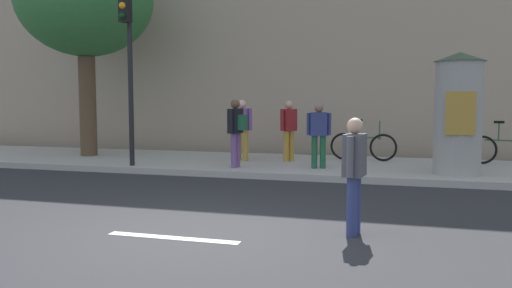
{
  "coord_description": "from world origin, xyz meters",
  "views": [
    {
      "loc": [
        2.86,
        -6.03,
        1.79
      ],
      "look_at": [
        0.54,
        2.0,
        1.06
      ],
      "focal_mm": 36.66,
      "sensor_mm": 36.0,
      "label": 1
    }
  ],
  "objects_px": {
    "pedestrian_tallest": "(319,131)",
    "pedestrian_in_dark_shirt": "(242,125)",
    "street_tree": "(85,0)",
    "pedestrian_with_bag": "(236,127)",
    "bicycle_leaning": "(363,146)",
    "bicycle_upright": "(505,149)",
    "pedestrian_in_red_top": "(289,126)",
    "traffic_light": "(128,49)",
    "pedestrian_near_pole": "(354,168)",
    "poster_column": "(458,113)"
  },
  "relations": [
    {
      "from": "pedestrian_tallest",
      "to": "pedestrian_in_dark_shirt",
      "type": "height_order",
      "value": "pedestrian_in_dark_shirt"
    },
    {
      "from": "street_tree",
      "to": "pedestrian_with_bag",
      "type": "bearing_deg",
      "value": -14.95
    },
    {
      "from": "street_tree",
      "to": "bicycle_leaning",
      "type": "distance_m",
      "value": 8.74
    },
    {
      "from": "pedestrian_with_bag",
      "to": "bicycle_upright",
      "type": "height_order",
      "value": "pedestrian_with_bag"
    },
    {
      "from": "pedestrian_with_bag",
      "to": "pedestrian_tallest",
      "type": "relative_size",
      "value": 1.06
    },
    {
      "from": "pedestrian_in_red_top",
      "to": "pedestrian_tallest",
      "type": "bearing_deg",
      "value": -50.36
    },
    {
      "from": "street_tree",
      "to": "pedestrian_in_dark_shirt",
      "type": "height_order",
      "value": "street_tree"
    },
    {
      "from": "traffic_light",
      "to": "street_tree",
      "type": "bearing_deg",
      "value": 142.58
    },
    {
      "from": "pedestrian_in_dark_shirt",
      "to": "pedestrian_in_red_top",
      "type": "bearing_deg",
      "value": 10.17
    },
    {
      "from": "pedestrian_tallest",
      "to": "pedestrian_near_pole",
      "type": "bearing_deg",
      "value": -75.87
    },
    {
      "from": "poster_column",
      "to": "pedestrian_near_pole",
      "type": "height_order",
      "value": "poster_column"
    },
    {
      "from": "traffic_light",
      "to": "pedestrian_in_red_top",
      "type": "relative_size",
      "value": 2.64
    },
    {
      "from": "pedestrian_near_pole",
      "to": "pedestrian_tallest",
      "type": "height_order",
      "value": "pedestrian_tallest"
    },
    {
      "from": "traffic_light",
      "to": "pedestrian_near_pole",
      "type": "height_order",
      "value": "traffic_light"
    },
    {
      "from": "poster_column",
      "to": "bicycle_leaning",
      "type": "relative_size",
      "value": 1.49
    },
    {
      "from": "street_tree",
      "to": "pedestrian_in_dark_shirt",
      "type": "relative_size",
      "value": 3.79
    },
    {
      "from": "pedestrian_in_dark_shirt",
      "to": "bicycle_leaning",
      "type": "relative_size",
      "value": 0.91
    },
    {
      "from": "pedestrian_tallest",
      "to": "pedestrian_in_dark_shirt",
      "type": "relative_size",
      "value": 0.95
    },
    {
      "from": "pedestrian_tallest",
      "to": "pedestrian_in_red_top",
      "type": "height_order",
      "value": "pedestrian_in_red_top"
    },
    {
      "from": "pedestrian_in_red_top",
      "to": "bicycle_leaning",
      "type": "distance_m",
      "value": 2.07
    },
    {
      "from": "poster_column",
      "to": "bicycle_leaning",
      "type": "distance_m",
      "value": 3.12
    },
    {
      "from": "pedestrian_with_bag",
      "to": "pedestrian_tallest",
      "type": "bearing_deg",
      "value": 11.32
    },
    {
      "from": "street_tree",
      "to": "pedestrian_in_red_top",
      "type": "xyz_separation_m",
      "value": [
        5.84,
        0.26,
        -3.49
      ]
    },
    {
      "from": "pedestrian_with_bag",
      "to": "bicycle_upright",
      "type": "bearing_deg",
      "value": 19.73
    },
    {
      "from": "pedestrian_with_bag",
      "to": "pedestrian_in_dark_shirt",
      "type": "relative_size",
      "value": 1.01
    },
    {
      "from": "poster_column",
      "to": "street_tree",
      "type": "height_order",
      "value": "street_tree"
    },
    {
      "from": "pedestrian_in_dark_shirt",
      "to": "bicycle_upright",
      "type": "bearing_deg",
      "value": 7.72
    },
    {
      "from": "street_tree",
      "to": "pedestrian_with_bag",
      "type": "relative_size",
      "value": 3.74
    },
    {
      "from": "pedestrian_near_pole",
      "to": "bicycle_upright",
      "type": "relative_size",
      "value": 0.88
    },
    {
      "from": "pedestrian_in_dark_shirt",
      "to": "pedestrian_with_bag",
      "type": "bearing_deg",
      "value": -77.99
    },
    {
      "from": "traffic_light",
      "to": "pedestrian_tallest",
      "type": "bearing_deg",
      "value": 10.85
    },
    {
      "from": "pedestrian_in_dark_shirt",
      "to": "poster_column",
      "type": "bearing_deg",
      "value": -11.9
    },
    {
      "from": "bicycle_leaning",
      "to": "bicycle_upright",
      "type": "xyz_separation_m",
      "value": [
        3.44,
        -0.06,
        0.0
      ]
    },
    {
      "from": "pedestrian_in_dark_shirt",
      "to": "bicycle_leaning",
      "type": "xyz_separation_m",
      "value": [
        3.07,
        0.95,
        -0.55
      ]
    },
    {
      "from": "pedestrian_tallest",
      "to": "bicycle_leaning",
      "type": "distance_m",
      "value": 2.16
    },
    {
      "from": "street_tree",
      "to": "pedestrian_with_bag",
      "type": "xyz_separation_m",
      "value": [
        4.91,
        -1.31,
        -3.45
      ]
    },
    {
      "from": "pedestrian_tallest",
      "to": "poster_column",
      "type": "bearing_deg",
      "value": -2.52
    },
    {
      "from": "pedestrian_in_dark_shirt",
      "to": "bicycle_upright",
      "type": "relative_size",
      "value": 0.91
    },
    {
      "from": "bicycle_upright",
      "to": "pedestrian_in_dark_shirt",
      "type": "bearing_deg",
      "value": -172.28
    },
    {
      "from": "poster_column",
      "to": "street_tree",
      "type": "distance_m",
      "value": 10.38
    },
    {
      "from": "street_tree",
      "to": "pedestrian_near_pole",
      "type": "bearing_deg",
      "value": -37.33
    },
    {
      "from": "poster_column",
      "to": "bicycle_upright",
      "type": "xyz_separation_m",
      "value": [
        1.28,
        1.99,
        -0.94
      ]
    },
    {
      "from": "poster_column",
      "to": "pedestrian_in_red_top",
      "type": "xyz_separation_m",
      "value": [
        -4.02,
        1.32,
        -0.42
      ]
    },
    {
      "from": "street_tree",
      "to": "pedestrian_tallest",
      "type": "xyz_separation_m",
      "value": [
        6.82,
        -0.93,
        -3.53
      ]
    },
    {
      "from": "pedestrian_in_red_top",
      "to": "bicycle_leaning",
      "type": "height_order",
      "value": "pedestrian_in_red_top"
    },
    {
      "from": "pedestrian_with_bag",
      "to": "bicycle_upright",
      "type": "xyz_separation_m",
      "value": [
        6.23,
        2.23,
        -0.57
      ]
    },
    {
      "from": "pedestrian_with_bag",
      "to": "street_tree",
      "type": "bearing_deg",
      "value": 165.05
    },
    {
      "from": "street_tree",
      "to": "bicycle_upright",
      "type": "bearing_deg",
      "value": 4.74
    },
    {
      "from": "pedestrian_with_bag",
      "to": "pedestrian_in_red_top",
      "type": "xyz_separation_m",
      "value": [
        0.93,
        1.57,
        -0.04
      ]
    },
    {
      "from": "poster_column",
      "to": "pedestrian_in_red_top",
      "type": "relative_size",
      "value": 1.66
    }
  ]
}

